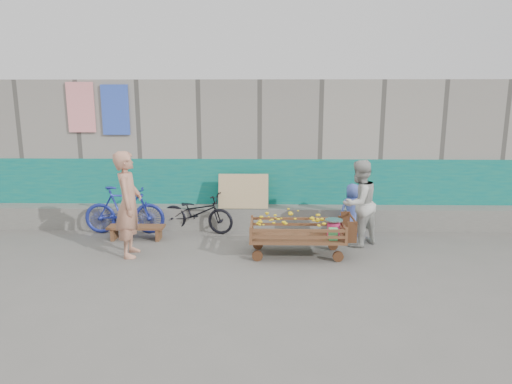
{
  "coord_description": "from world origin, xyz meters",
  "views": [
    {
      "loc": [
        0.75,
        -6.73,
        2.67
      ],
      "look_at": [
        0.58,
        1.2,
        1.0
      ],
      "focal_mm": 32.0,
      "sensor_mm": 36.0,
      "label": 1
    }
  ],
  "objects_px": {
    "vendor_man": "(129,204)",
    "bicycle_dark": "(197,213)",
    "child": "(352,210)",
    "banana_cart": "(295,227)",
    "bicycle_blue": "(124,210)",
    "bench": "(136,230)",
    "woman": "(359,203)"
  },
  "relations": [
    {
      "from": "vendor_man",
      "to": "child",
      "type": "height_order",
      "value": "vendor_man"
    },
    {
      "from": "woman",
      "to": "child",
      "type": "bearing_deg",
      "value": -129.08
    },
    {
      "from": "bench",
      "to": "bicycle_blue",
      "type": "distance_m",
      "value": 0.58
    },
    {
      "from": "bench",
      "to": "woman",
      "type": "relative_size",
      "value": 0.68
    },
    {
      "from": "vendor_man",
      "to": "bicycle_dark",
      "type": "distance_m",
      "value": 1.75
    },
    {
      "from": "bench",
      "to": "bicycle_blue",
      "type": "relative_size",
      "value": 0.67
    },
    {
      "from": "vendor_man",
      "to": "bicycle_blue",
      "type": "bearing_deg",
      "value": 14.83
    },
    {
      "from": "bicycle_blue",
      "to": "bench",
      "type": "bearing_deg",
      "value": -140.34
    },
    {
      "from": "child",
      "to": "bicycle_blue",
      "type": "xyz_separation_m",
      "value": [
        -4.46,
        0.06,
        -0.04
      ]
    },
    {
      "from": "banana_cart",
      "to": "woman",
      "type": "bearing_deg",
      "value": 26.46
    },
    {
      "from": "vendor_man",
      "to": "woman",
      "type": "bearing_deg",
      "value": -87.12
    },
    {
      "from": "banana_cart",
      "to": "bicycle_dark",
      "type": "height_order",
      "value": "bicycle_dark"
    },
    {
      "from": "bench",
      "to": "bicycle_dark",
      "type": "height_order",
      "value": "bicycle_dark"
    },
    {
      "from": "bench",
      "to": "bicycle_blue",
      "type": "xyz_separation_m",
      "value": [
        -0.33,
        0.39,
        0.28
      ]
    },
    {
      "from": "vendor_man",
      "to": "woman",
      "type": "xyz_separation_m",
      "value": [
        3.98,
        0.63,
        -0.11
      ]
    },
    {
      "from": "vendor_man",
      "to": "woman",
      "type": "relative_size",
      "value": 1.14
    },
    {
      "from": "banana_cart",
      "to": "child",
      "type": "height_order",
      "value": "child"
    },
    {
      "from": "woman",
      "to": "bicycle_dark",
      "type": "distance_m",
      "value": 3.16
    },
    {
      "from": "woman",
      "to": "vendor_man",
      "type": "bearing_deg",
      "value": -30.1
    },
    {
      "from": "banana_cart",
      "to": "child",
      "type": "xyz_separation_m",
      "value": [
        1.18,
        1.16,
        0.01
      ]
    },
    {
      "from": "banana_cart",
      "to": "child",
      "type": "distance_m",
      "value": 1.65
    },
    {
      "from": "vendor_man",
      "to": "bicycle_blue",
      "type": "xyz_separation_m",
      "value": [
        -0.48,
        1.26,
        -0.42
      ]
    },
    {
      "from": "woman",
      "to": "child",
      "type": "distance_m",
      "value": 0.63
    },
    {
      "from": "child",
      "to": "bench",
      "type": "bearing_deg",
      "value": -8.31
    },
    {
      "from": "child",
      "to": "vendor_man",
      "type": "bearing_deg",
      "value": 3.86
    },
    {
      "from": "bench",
      "to": "woman",
      "type": "bearing_deg",
      "value": -3.29
    },
    {
      "from": "bench",
      "to": "child",
      "type": "distance_m",
      "value": 4.16
    },
    {
      "from": "banana_cart",
      "to": "bicycle_blue",
      "type": "bearing_deg",
      "value": 159.7
    },
    {
      "from": "banana_cart",
      "to": "bicycle_dark",
      "type": "xyz_separation_m",
      "value": [
        -1.87,
        1.35,
        -0.11
      ]
    },
    {
      "from": "woman",
      "to": "bicycle_dark",
      "type": "bearing_deg",
      "value": -53.12
    },
    {
      "from": "banana_cart",
      "to": "bench",
      "type": "bearing_deg",
      "value": 164.42
    },
    {
      "from": "banana_cart",
      "to": "vendor_man",
      "type": "relative_size",
      "value": 0.97
    }
  ]
}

